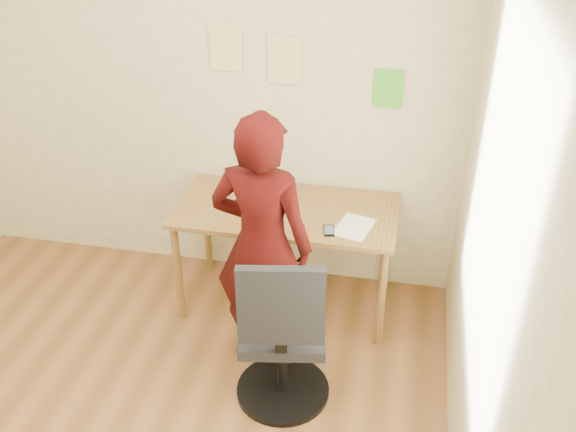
% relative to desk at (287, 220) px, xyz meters
% --- Properties ---
extents(room, '(3.58, 3.58, 2.78)m').
position_rel_desk_xyz_m(room, '(-0.67, -1.38, 0.70)').
color(room, brown).
rests_on(room, ground).
extents(desk, '(1.40, 0.70, 0.74)m').
position_rel_desk_xyz_m(desk, '(0.00, 0.00, 0.00)').
color(desk, olive).
rests_on(desk, ground).
extents(laptop, '(0.39, 0.37, 0.22)m').
position_rel_desk_xyz_m(laptop, '(-0.20, 0.05, 0.14)').
color(laptop, '#B9B8C0').
rests_on(laptop, desk).
extents(paper_sheet, '(0.26, 0.32, 0.00)m').
position_rel_desk_xyz_m(paper_sheet, '(0.44, -0.13, 0.09)').
color(paper_sheet, white).
rests_on(paper_sheet, desk).
extents(phone, '(0.08, 0.13, 0.01)m').
position_rel_desk_xyz_m(phone, '(0.30, -0.21, 0.09)').
color(phone, black).
rests_on(phone, desk).
extents(wall_note_left, '(0.21, 0.00, 0.30)m').
position_rel_desk_xyz_m(wall_note_left, '(-0.46, 0.36, 0.99)').
color(wall_note_left, '#E1CB87').
rests_on(wall_note_left, room).
extents(wall_note_mid, '(0.21, 0.00, 0.30)m').
position_rel_desk_xyz_m(wall_note_mid, '(-0.09, 0.36, 0.93)').
color(wall_note_mid, '#E1CB87').
rests_on(wall_note_mid, room).
extents(wall_note_right, '(0.18, 0.00, 0.24)m').
position_rel_desk_xyz_m(wall_note_right, '(0.56, 0.36, 0.79)').
color(wall_note_right, green).
rests_on(wall_note_right, room).
extents(office_chair, '(0.54, 0.54, 1.03)m').
position_rel_desk_xyz_m(office_chair, '(0.16, -0.89, -0.21)').
color(office_chair, black).
rests_on(office_chair, ground).
extents(person, '(0.62, 0.45, 1.61)m').
position_rel_desk_xyz_m(person, '(-0.03, -0.54, 0.15)').
color(person, '#320806').
rests_on(person, ground).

